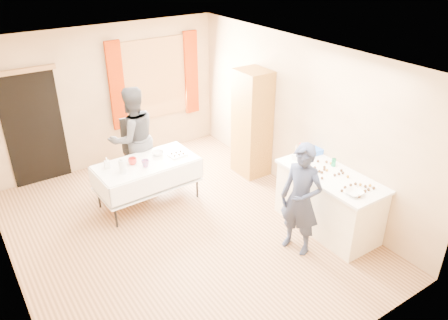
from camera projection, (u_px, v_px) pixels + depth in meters
floor at (181, 232)px, 6.55m from camera, size 4.50×5.50×0.02m
ceiling at (171, 58)px, 5.34m from camera, size 4.50×5.50×0.02m
wall_back at (105, 98)px, 7.98m from camera, size 4.50×0.02×2.60m
wall_front at (323, 268)px, 3.91m from camera, size 4.50×0.02×2.60m
wall_right at (300, 119)px, 7.06m from camera, size 0.02×5.50×2.60m
window_frame at (155, 79)px, 8.35m from camera, size 1.32×0.06×1.52m
window_pane at (155, 79)px, 8.34m from camera, size 1.20×0.02×1.40m
curtain_left at (117, 86)px, 7.93m from camera, size 0.28×0.06×1.65m
curtain_right at (191, 73)px, 8.70m from camera, size 0.28×0.06×1.65m
doorway at (34, 129)px, 7.45m from camera, size 0.95×0.04×2.00m
door_lintel at (22, 71)px, 6.96m from camera, size 1.05×0.06×0.08m
cabinet at (252, 123)px, 7.75m from camera, size 0.50×0.60×1.94m
counter at (328, 201)px, 6.44m from camera, size 0.77×1.62×0.91m
party_table at (148, 179)px, 7.05m from camera, size 1.65×0.89×0.75m
chair at (139, 161)px, 7.85m from camera, size 0.51×0.51×1.12m
girl at (301, 200)px, 5.83m from camera, size 0.82×0.73×1.61m
woman at (133, 138)px, 7.37m from camera, size 0.97×0.81×1.79m
soda_can at (334, 162)px, 6.43m from camera, size 0.08×0.08×0.12m
mixing_bowl at (354, 193)px, 5.73m from camera, size 0.24×0.24×0.06m
foam_block at (297, 156)px, 6.65m from camera, size 0.18×0.15×0.08m
blue_basket at (313, 151)px, 6.80m from camera, size 0.32×0.22×0.08m
pitcher at (123, 166)px, 6.55m from camera, size 0.12×0.12×0.22m
cup_red at (132, 161)px, 6.82m from camera, size 0.19×0.19×0.11m
cup_rainbow at (145, 163)px, 6.75m from camera, size 0.18×0.18×0.11m
small_bowl at (158, 153)px, 7.13m from camera, size 0.22×0.22×0.06m
pastry_tray at (178, 155)px, 7.12m from camera, size 0.29×0.22×0.02m
bottle at (107, 163)px, 6.70m from camera, size 0.10×0.10×0.18m
cake_balls at (338, 177)px, 6.12m from camera, size 0.52×1.05×0.04m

